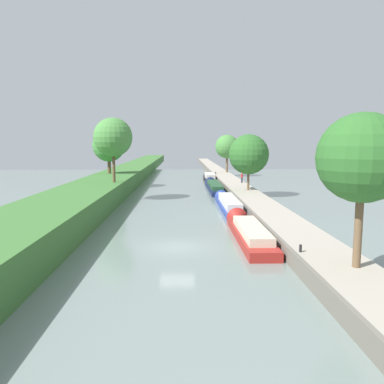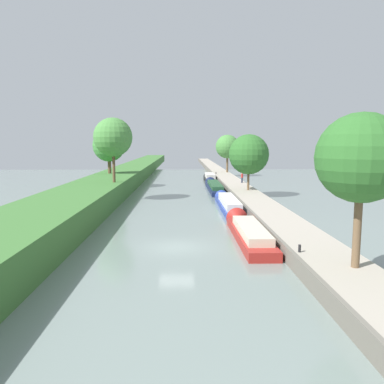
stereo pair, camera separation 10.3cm
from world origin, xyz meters
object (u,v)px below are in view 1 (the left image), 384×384
object	(u,v)px
narrowboat_red	(248,231)
mooring_bollard_near	(300,248)
person_walking	(242,177)
mooring_bollard_far	(216,173)
narrowboat_navy	(214,186)
narrowboat_black	(209,178)
narrowboat_blue	(228,203)

from	to	relation	value
narrowboat_red	mooring_bollard_near	bearing A→B (deg)	-76.48
person_walking	mooring_bollard_far	world-z (taller)	person_walking
narrowboat_red	mooring_bollard_far	distance (m)	49.25
mooring_bollard_near	person_walking	bearing A→B (deg)	86.07
narrowboat_navy	person_walking	xyz separation A→B (m)	(4.62, 1.09, 1.34)
narrowboat_navy	person_walking	world-z (taller)	person_walking
narrowboat_navy	person_walking	size ratio (longest dim) A/B	10.15
narrowboat_navy	narrowboat_black	xyz separation A→B (m)	(0.22, 13.45, 0.12)
narrowboat_black	mooring_bollard_near	world-z (taller)	narrowboat_black
person_walking	mooring_bollard_near	distance (m)	39.38
narrowboat_navy	mooring_bollard_far	size ratio (longest dim) A/B	37.45
narrowboat_navy	mooring_bollard_near	world-z (taller)	mooring_bollard_near
narrowboat_blue	mooring_bollard_near	distance (m)	20.95
narrowboat_blue	person_walking	distance (m)	19.00
narrowboat_navy	mooring_bollard_far	distance (m)	18.62
narrowboat_red	person_walking	world-z (taller)	person_walking
mooring_bollard_near	narrowboat_navy	bearing A→B (deg)	92.88
narrowboat_red	person_walking	xyz separation A→B (m)	(4.50, 31.79, 1.35)
mooring_bollard_near	mooring_bollard_far	xyz separation A→B (m)	(0.00, 56.71, 0.00)
person_walking	mooring_bollard_near	xyz separation A→B (m)	(-2.70, -39.28, -0.65)
mooring_bollard_far	narrowboat_red	bearing A→B (deg)	-92.10
narrowboat_red	narrowboat_black	world-z (taller)	narrowboat_black
narrowboat_red	mooring_bollard_far	xyz separation A→B (m)	(1.80, 49.21, 0.70)
narrowboat_black	mooring_bollard_far	world-z (taller)	narrowboat_black
narrowboat_red	narrowboat_navy	size ratio (longest dim) A/B	0.75
narrowboat_blue	narrowboat_navy	bearing A→B (deg)	90.49
narrowboat_red	person_walking	distance (m)	32.13
narrowboat_black	person_walking	size ratio (longest dim) A/B	6.39
narrowboat_red	narrowboat_black	xyz separation A→B (m)	(0.11, 44.15, 0.13)
narrowboat_blue	narrowboat_black	world-z (taller)	narrowboat_black
narrowboat_navy	narrowboat_black	size ratio (longest dim) A/B	1.59
narrowboat_red	mooring_bollard_far	world-z (taller)	mooring_bollard_far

